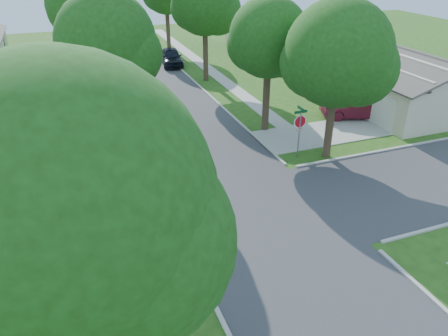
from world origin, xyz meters
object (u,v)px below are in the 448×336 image
Objects in this scene: tree_w_near at (108,46)px; house_ne_near at (389,81)px; stop_sign_sw at (182,273)px; car_driveway at (356,107)px; tree_w_far at (75,1)px; tree_sw_corner at (71,215)px; car_curb_east at (171,57)px; stop_sign_ne at (300,124)px; house_ne_far at (280,37)px; tree_w_mid at (86,8)px; tree_ne_corner at (339,59)px; tree_e_near at (270,42)px; car_curb_west at (88,33)px; tree_e_mid at (205,5)px.

tree_w_near is 0.66× the size of house_ne_near.
stop_sign_sw is 0.63× the size of car_driveway.
tree_w_far is 41.10m from tree_sw_corner.
tree_sw_corner reaches higher than car_curb_east.
house_ne_near is (11.29, 6.30, -0.51)m from stop_sign_ne.
tree_sw_corner is at bearing -93.89° from tree_w_far.
house_ne_near is (20.64, 1.99, -4.60)m from tree_w_near.
house_ne_near and house_ne_far have the same top height.
tree_w_mid reaches higher than house_ne_far.
stop_sign_sw is 14.64m from tree_ne_corner.
tree_w_near is at bearing -90.02° from tree_w_mid.
stop_sign_sw is 17.04m from tree_e_near.
tree_e_near is (0.05, 4.31, 3.61)m from stop_sign_ne.
house_ne_near is 1.00× the size of house_ne_far.
stop_sign_ne is 0.37× the size of tree_w_far.
tree_w_mid is 11.49m from car_curb_east.
tree_e_near is 1.88× the size of car_curb_west.
car_curb_west is (-7.90, 38.58, -1.39)m from stop_sign_ne.
tree_e_near is 0.96× the size of tree_ne_corner.
tree_e_near is at bearing 108.53° from tree_ne_corner.
house_ne_far is (20.69, 33.70, -0.51)m from stop_sign_sw.
stop_sign_ne is 0.68× the size of car_curb_west.
house_ne_far is 20.80m from car_driveway.
house_ne_far is at bearing 90.00° from house_ne_near.
tree_w_mid is 23.46m from house_ne_near.
tree_sw_corner is at bearing 88.90° from car_curb_west.
tree_e_near is at bearing -78.49° from car_curb_east.
tree_w_mid is 0.70× the size of house_ne_far.
tree_w_near reaches higher than car_curb_west.
stop_sign_sw is 0.37× the size of tree_w_far.
tree_e_near reaches higher than tree_w_far.
car_curb_west is at bearing 42.01° from car_driveway.
stop_sign_ne is 0.31× the size of tree_w_mid.
tree_e_mid is at bearing 95.45° from tree_ne_corner.
car_driveway is at bearing 41.16° from tree_ne_corner.
car_driveway is at bearing -57.45° from tree_w_far.
tree_ne_corner is 12.47m from house_ne_near.
car_curb_east is at bearing 72.71° from tree_sw_corner.
tree_e_mid is at bearing 51.92° from tree_w_near.
car_curb_east is (7.84, 6.18, -5.68)m from tree_w_mid.
tree_w_far is at bearing 90.05° from tree_w_mid.
tree_w_far is at bearing 90.01° from tree_w_near.
car_curb_west is (-14.70, 34.58, -0.14)m from car_driveway.
stop_sign_ne is at bearing -60.20° from tree_w_mid.
tree_ne_corner is at bearing -56.78° from tree_w_mid.
car_curb_east is (7.90, 31.88, -1.23)m from stop_sign_sw.
car_curb_east reaches higher than car_driveway.
stop_sign_ne is at bearing -150.86° from house_ne_near.
car_curb_east reaches higher than car_curb_west.
stop_sign_sw is at bearing 148.58° from car_driveway.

